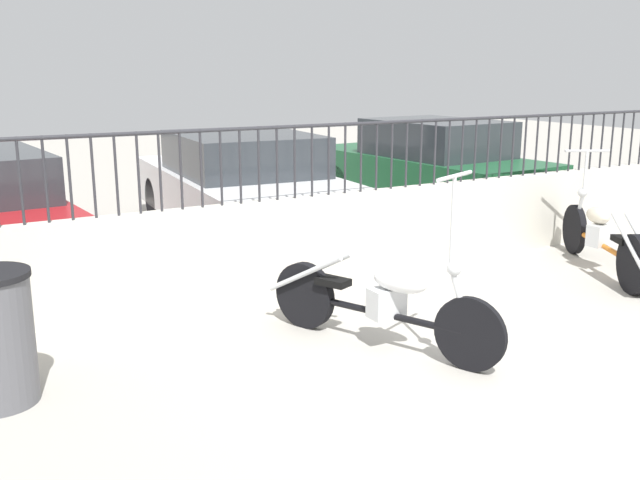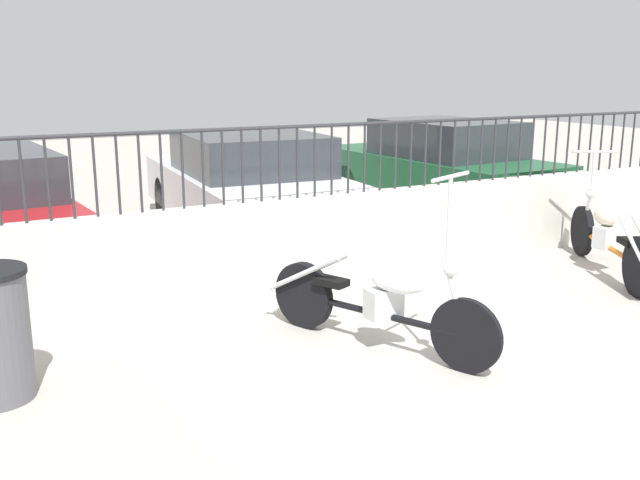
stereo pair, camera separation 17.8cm
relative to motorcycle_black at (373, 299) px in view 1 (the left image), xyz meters
The scene contains 7 objects.
ground_plane 0.92m from the motorcycle_black, 44.51° to the right, with size 40.00×40.00×0.00m, color #ADA89E.
low_wall 1.83m from the motorcycle_black, 70.95° to the left, with size 10.81×0.18×0.93m.
fence_railing 2.10m from the motorcycle_black, 70.95° to the left, with size 10.81×0.04×0.73m.
motorcycle_black is the anchor object (origin of this frame).
motorcycle_orange 3.40m from the motorcycle_black, ahead, with size 1.17×2.05×1.29m.
car_white 4.27m from the motorcycle_black, 80.95° to the left, with size 2.16×4.47×1.38m.
car_green 5.79m from the motorcycle_black, 47.58° to the left, with size 1.97×4.29×1.44m.
Camera 1 is at (-3.68, -3.96, 2.20)m, focal length 40.00 mm.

